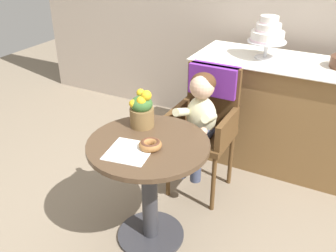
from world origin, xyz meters
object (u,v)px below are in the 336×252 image
donut_front (150,144)px  flower_vase (142,109)px  cafe_table (149,173)px  seated_child (199,114)px  wicker_chair (208,110)px  tiered_cake_stand (268,33)px

donut_front → flower_vase: flower_vase is taller
cafe_table → donut_front: 0.25m
cafe_table → seated_child: seated_child is taller
wicker_chair → donut_front: 0.77m
cafe_table → flower_vase: (-0.14, 0.16, 0.32)m
seated_child → tiered_cake_stand: bearing=72.8°
wicker_chair → tiered_cake_stand: (0.23, 0.59, 0.46)m
donut_front → flower_vase: bearing=130.8°
wicker_chair → seated_child: 0.16m
flower_vase → tiered_cake_stand: tiered_cake_stand is taller
cafe_table → flower_vase: flower_vase is taller
cafe_table → seated_child: bearing=82.1°
cafe_table → flower_vase: size_ratio=2.96×
seated_child → tiered_cake_stand: 0.88m
tiered_cake_stand → flower_vase: bearing=-111.3°
cafe_table → tiered_cake_stand: 1.46m
seated_child → donut_front: (-0.03, -0.61, 0.07)m
seated_child → donut_front: size_ratio=5.55×
cafe_table → donut_front: bearing=-48.5°
flower_vase → wicker_chair: bearing=68.8°
donut_front → flower_vase: (-0.18, 0.21, 0.09)m
wicker_chair → seated_child: size_ratio=1.31×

